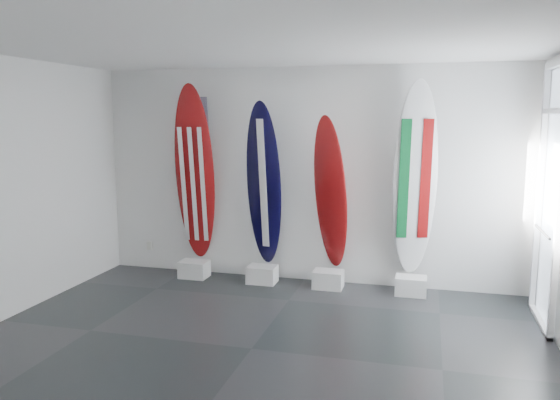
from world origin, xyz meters
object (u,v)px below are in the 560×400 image
(surfboard_usa, at_px, (195,174))
(surfboard_navy, at_px, (264,184))
(surfboard_swiss, at_px, (331,194))
(surfboard_italy, at_px, (415,179))

(surfboard_usa, bearing_deg, surfboard_navy, -4.29)
(surfboard_navy, bearing_deg, surfboard_usa, -170.77)
(surfboard_usa, bearing_deg, surfboard_swiss, -4.29)
(surfboard_usa, bearing_deg, surfboard_italy, -4.29)
(surfboard_italy, bearing_deg, surfboard_swiss, 165.96)
(surfboard_usa, distance_m, surfboard_swiss, 1.99)
(surfboard_usa, distance_m, surfboard_navy, 1.04)
(surfboard_usa, height_order, surfboard_navy, surfboard_usa)
(surfboard_swiss, bearing_deg, surfboard_navy, -161.05)
(surfboard_navy, distance_m, surfboard_swiss, 0.94)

